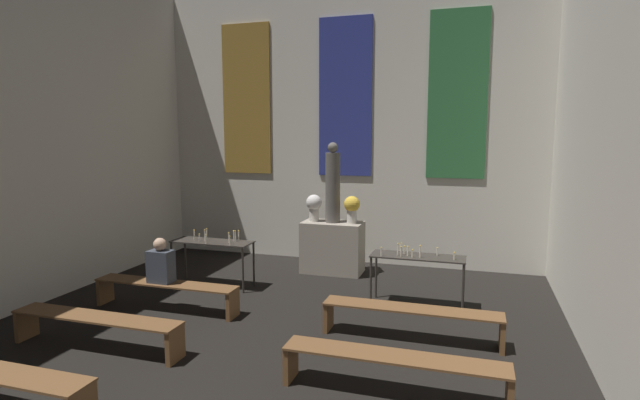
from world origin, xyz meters
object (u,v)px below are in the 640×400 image
(altar, at_px, (333,247))
(pew_back_right, at_px, (411,315))
(candle_rack_left, at_px, (213,246))
(statue, at_px, (333,185))
(pew_back_left, at_px, (166,289))
(pew_third_left, at_px, (96,324))
(candle_rack_right, at_px, (417,262))
(pew_third_right, at_px, (393,365))
(flower_vase_right, at_px, (352,207))
(flower_vase_left, at_px, (314,205))
(person_seated, at_px, (161,263))

(altar, xyz_separation_m, pew_back_right, (1.81, -2.71, -0.16))
(candle_rack_left, bearing_deg, statue, 39.35)
(statue, relative_size, pew_back_left, 0.66)
(pew_third_left, bearing_deg, pew_back_left, 90.00)
(pew_third_left, xyz_separation_m, pew_back_left, (0.00, 1.43, 0.00))
(statue, xyz_separation_m, candle_rack_left, (-1.74, -1.43, -0.97))
(candle_rack_right, distance_m, pew_third_right, 2.74)
(altar, distance_m, pew_third_left, 4.53)
(altar, xyz_separation_m, candle_rack_left, (-1.74, -1.43, 0.21))
(altar, bearing_deg, pew_back_right, -56.25)
(candle_rack_left, bearing_deg, flower_vase_right, 34.08)
(pew_third_right, height_order, pew_back_right, same)
(pew_third_left, bearing_deg, candle_rack_left, 88.50)
(pew_back_right, bearing_deg, statue, 123.75)
(pew_back_left, distance_m, pew_back_right, 3.62)
(candle_rack_left, bearing_deg, altar, 39.35)
(pew_third_right, bearing_deg, pew_back_left, 158.40)
(flower_vase_right, relative_size, pew_back_right, 0.22)
(candle_rack_right, relative_size, pew_back_right, 0.62)
(candle_rack_right, bearing_deg, flower_vase_left, 145.88)
(statue, distance_m, candle_rack_left, 2.45)
(flower_vase_left, relative_size, person_seated, 0.76)
(person_seated, bearing_deg, pew_third_right, -21.23)
(altar, relative_size, pew_third_left, 0.50)
(candle_rack_right, bearing_deg, pew_third_left, -142.59)
(statue, relative_size, pew_back_right, 0.66)
(pew_third_left, bearing_deg, person_seated, 92.76)
(statue, height_order, pew_third_right, statue)
(pew_back_left, bearing_deg, flower_vase_right, 51.20)
(flower_vase_left, distance_m, pew_back_left, 3.21)
(statue, distance_m, pew_back_right, 3.53)
(altar, bearing_deg, statue, 0.00)
(pew_back_left, bearing_deg, pew_third_left, -90.00)
(pew_back_right, xyz_separation_m, person_seated, (-3.69, 0.00, 0.39))
(pew_third_left, distance_m, person_seated, 1.49)
(candle_rack_right, height_order, pew_back_left, candle_rack_right)
(candle_rack_left, xyz_separation_m, pew_third_right, (3.55, -2.72, -0.38))
(altar, height_order, flower_vase_left, flower_vase_left)
(candle_rack_right, height_order, pew_back_right, candle_rack_right)
(candle_rack_left, relative_size, person_seated, 2.10)
(statue, distance_m, pew_third_right, 4.72)
(statue, height_order, candle_rack_left, statue)
(flower_vase_left, xyz_separation_m, pew_back_right, (2.18, -2.71, -0.95))
(pew_third_right, bearing_deg, statue, 113.60)
(candle_rack_right, relative_size, pew_third_left, 0.62)
(pew_third_left, height_order, pew_back_right, same)
(flower_vase_left, height_order, person_seated, flower_vase_left)
(pew_back_left, bearing_deg, person_seated, 180.00)
(flower_vase_left, bearing_deg, pew_back_right, -51.20)
(candle_rack_left, xyz_separation_m, pew_back_left, (-0.07, -1.28, -0.38))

